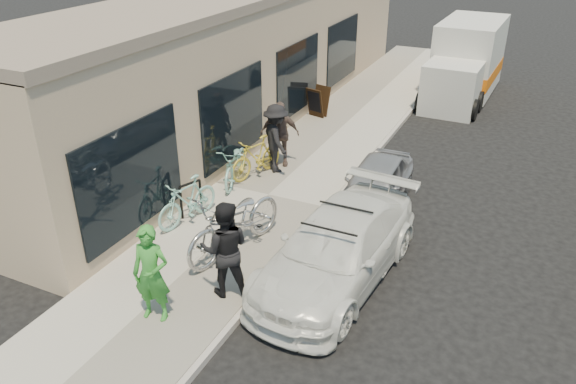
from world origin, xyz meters
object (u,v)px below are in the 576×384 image
(sandwich_board, at_px, (318,102))
(moving_truck, at_px, (465,64))
(man_standing, at_px, (225,249))
(bystander_b, at_px, (280,134))
(sedan_white, at_px, (337,249))
(bike_rack, at_px, (191,195))
(tandem_bike, at_px, (236,222))
(woman_rider, at_px, (151,274))
(sedan_silver, at_px, (376,183))
(cruiser_bike_a, at_px, (187,201))
(cruiser_bike_b, at_px, (236,163))
(cruiser_bike_c, at_px, (256,157))
(bystander_a, at_px, (276,138))

(sandwich_board, distance_m, moving_truck, 6.23)
(man_standing, xyz_separation_m, bystander_b, (-1.60, 5.46, -0.04))
(sedan_white, bearing_deg, bike_rack, 174.62)
(sedan_white, distance_m, tandem_bike, 2.10)
(moving_truck, relative_size, woman_rider, 3.13)
(sedan_silver, bearing_deg, sandwich_board, 124.50)
(woman_rider, height_order, man_standing, man_standing)
(tandem_bike, xyz_separation_m, man_standing, (0.52, -1.24, 0.24))
(bike_rack, relative_size, sandwich_board, 0.84)
(bike_rack, relative_size, cruiser_bike_a, 0.48)
(bike_rack, relative_size, bystander_b, 0.46)
(sandwich_board, distance_m, sedan_white, 8.86)
(sedan_silver, height_order, cruiser_bike_a, cruiser_bike_a)
(bike_rack, xyz_separation_m, moving_truck, (3.89, 12.20, 0.55))
(sedan_white, height_order, woman_rider, woman_rider)
(sandwich_board, relative_size, sedan_silver, 0.30)
(sandwich_board, bearing_deg, cruiser_bike_b, -74.73)
(moving_truck, relative_size, tandem_bike, 2.15)
(bike_rack, relative_size, woman_rider, 0.46)
(sedan_silver, height_order, woman_rider, woman_rider)
(moving_truck, height_order, bystander_b, moving_truck)
(moving_truck, bearing_deg, cruiser_bike_a, -105.16)
(cruiser_bike_c, height_order, bystander_b, bystander_b)
(sedan_white, relative_size, cruiser_bike_c, 2.78)
(bystander_b, bearing_deg, bike_rack, -126.53)
(cruiser_bike_b, distance_m, bystander_a, 1.27)
(moving_truck, bearing_deg, bystander_a, -107.41)
(bike_rack, xyz_separation_m, cruiser_bike_b, (0.06, 1.92, 0.01))
(moving_truck, distance_m, cruiser_bike_b, 10.99)
(sedan_silver, xyz_separation_m, man_standing, (-1.33, -4.64, 0.51))
(bystander_a, bearing_deg, woman_rider, 140.51)
(man_standing, bearing_deg, bike_rack, -71.34)
(sandwich_board, xyz_separation_m, bystander_a, (0.64, -4.40, 0.41))
(sedan_white, bearing_deg, bystander_b, 133.27)
(woman_rider, xyz_separation_m, bystander_b, (-0.86, 6.57, -0.00))
(bike_rack, relative_size, sedan_white, 0.17)
(sedan_silver, xyz_separation_m, moving_truck, (0.37, 9.68, 0.63))
(bike_rack, distance_m, cruiser_bike_b, 1.92)
(bike_rack, xyz_separation_m, man_standing, (2.19, -2.12, 0.42))
(cruiser_bike_a, height_order, cruiser_bike_b, cruiser_bike_a)
(woman_rider, bearing_deg, man_standing, 44.35)
(cruiser_bike_a, relative_size, bystander_a, 0.95)
(moving_truck, bearing_deg, bike_rack, -105.98)
(moving_truck, height_order, cruiser_bike_c, moving_truck)
(bystander_a, height_order, bystander_b, bystander_a)
(cruiser_bike_a, height_order, cruiser_bike_c, cruiser_bike_c)
(bystander_a, bearing_deg, man_standing, 150.06)
(sandwich_board, bearing_deg, man_standing, -62.13)
(woman_rider, bearing_deg, cruiser_bike_a, 102.64)
(man_standing, bearing_deg, woman_rider, 28.90)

